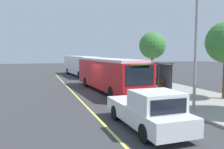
{
  "coord_description": "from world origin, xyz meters",
  "views": [
    {
      "loc": [
        19.44,
        -5.3,
        3.48
      ],
      "look_at": [
        0.66,
        0.94,
        1.62
      ],
      "focal_mm": 37.32,
      "sensor_mm": 36.0,
      "label": 1
    }
  ],
  "objects": [
    {
      "name": "route_sign_post",
      "position": [
        3.39,
        3.3,
        1.96
      ],
      "size": [
        0.44,
        0.08,
        2.8
      ],
      "color": "#333338",
      "rests_on": "sidewalk_curb"
    },
    {
      "name": "ground_plane",
      "position": [
        0.0,
        0.0,
        0.0
      ],
      "size": [
        120.0,
        120.0,
        0.0
      ],
      "primitive_type": "plane",
      "color": "#38383A"
    },
    {
      "name": "sidewalk_curb",
      "position": [
        0.0,
        6.0,
        0.07
      ],
      "size": [
        44.0,
        6.4,
        0.15
      ],
      "primitive_type": "cube",
      "color": "gray",
      "rests_on": "ground_plane"
    },
    {
      "name": "street_tree_downstreet",
      "position": [
        -4.86,
        7.71,
        4.29
      ],
      "size": [
        3.08,
        3.08,
        5.72
      ],
      "color": "brown",
      "rests_on": "sidewalk_curb"
    },
    {
      "name": "lane_stripe_center",
      "position": [
        0.0,
        -2.2,
        0.0
      ],
      "size": [
        36.0,
        0.14,
        0.01
      ],
      "primitive_type": "cube",
      "color": "#E0D64C",
      "rests_on": "ground_plane"
    },
    {
      "name": "transit_bus_second",
      "position": [
        -15.4,
        1.24,
        1.62
      ],
      "size": [
        11.79,
        3.53,
        2.95
      ],
      "color": "white",
      "rests_on": "ground_plane"
    },
    {
      "name": "pedestrian_commuter",
      "position": [
        1.71,
        4.07,
        1.12
      ],
      "size": [
        0.24,
        0.4,
        1.69
      ],
      "color": "#282D47",
      "rests_on": "sidewalk_curb"
    },
    {
      "name": "transit_bus_main",
      "position": [
        -0.44,
        1.01,
        1.62
      ],
      "size": [
        11.64,
        3.34,
        2.95
      ],
      "color": "red",
      "rests_on": "ground_plane"
    },
    {
      "name": "bus_shelter",
      "position": [
        0.59,
        5.44,
        1.92
      ],
      "size": [
        2.9,
        1.6,
        2.48
      ],
      "color": "#333338",
      "rests_on": "sidewalk_curb"
    },
    {
      "name": "pickup_truck",
      "position": [
        10.12,
        -0.46,
        0.86
      ],
      "size": [
        5.43,
        2.11,
        1.85
      ],
      "color": "white",
      "rests_on": "ground_plane"
    },
    {
      "name": "utility_pole",
      "position": [
        8.54,
        3.24,
        3.35
      ],
      "size": [
        0.16,
        0.16,
        6.4
      ],
      "primitive_type": "cylinder",
      "color": "gray",
      "rests_on": "sidewalk_curb"
    },
    {
      "name": "waiting_bench",
      "position": [
        0.49,
        5.4,
        0.63
      ],
      "size": [
        1.6,
        0.48,
        0.95
      ],
      "color": "brown",
      "rests_on": "sidewalk_curb"
    }
  ]
}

